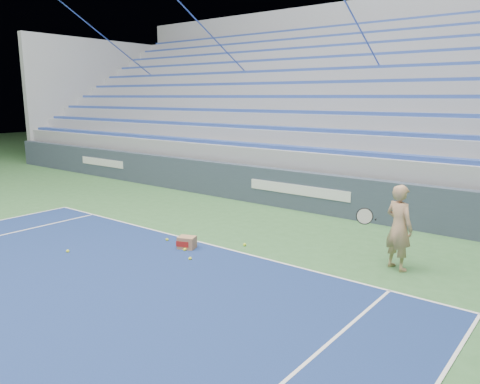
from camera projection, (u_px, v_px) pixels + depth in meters
name	position (u px, v px, depth m)	size (l,w,h in m)	color
sponsor_barrier	(301.00, 191.00, 13.18)	(30.00, 0.32, 1.10)	#344050
bleachers	(382.00, 119.00, 17.22)	(31.00, 9.15, 7.30)	#95979D
tennis_player	(399.00, 227.00, 8.58)	(0.95, 0.91, 1.60)	tan
ball_box	(187.00, 243.00, 9.86)	(0.43, 0.38, 0.27)	#A77650
tennis_ball_0	(190.00, 259.00, 9.19)	(0.07, 0.07, 0.07)	#E5F231
tennis_ball_1	(68.00, 251.00, 9.62)	(0.07, 0.07, 0.07)	#E5F231
tennis_ball_2	(185.00, 250.00, 9.72)	(0.07, 0.07, 0.07)	#E5F231
tennis_ball_3	(167.00, 240.00, 10.40)	(0.07, 0.07, 0.07)	#E5F231
tennis_ball_4	(245.00, 245.00, 10.05)	(0.07, 0.07, 0.07)	#E5F231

